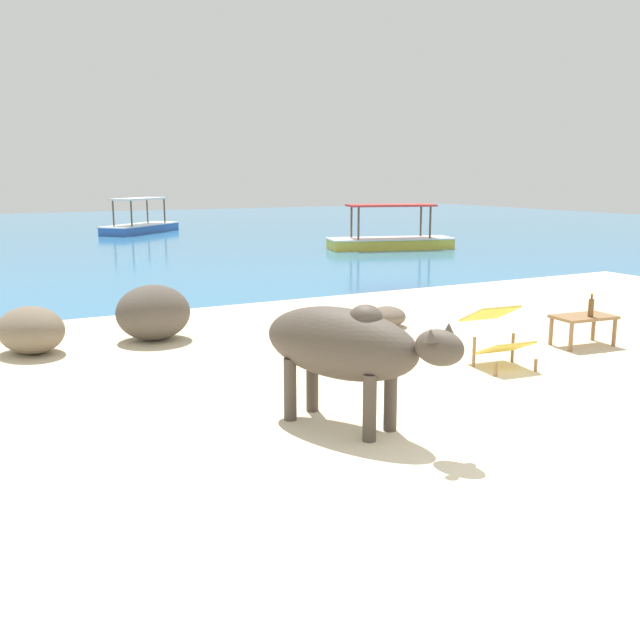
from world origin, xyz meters
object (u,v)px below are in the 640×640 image
Objects in this scene: boat_blue at (140,225)px; cow at (345,345)px; low_bench_table at (583,320)px; boat_yellow at (390,239)px; bottle at (591,307)px; deck_chair_far at (497,332)px.

cow is at bearing 38.40° from boat_blue.
low_bench_table is 0.21× the size of boat_yellow.
cow is at bearing -158.60° from low_bench_table.
boat_blue is (-0.25, 20.85, -0.25)m from bottle.
boat_blue is at bearing 96.60° from low_bench_table.
deck_chair_far is at bearing 86.02° from cow.
cow is 0.49× the size of boat_yellow.
cow is 2.36× the size of low_bench_table.
bottle is 0.08× the size of boat_blue.
bottle is 20.85m from boat_blue.
boat_blue is at bearing 133.55° from boat_yellow.
deck_chair_far is (2.49, 0.91, -0.33)m from cow.
boat_yellow is 1.10× the size of boat_blue.
low_bench_table is 0.98× the size of deck_chair_far.
boat_blue reaches higher than cow.
deck_chair_far is (-1.62, -0.13, -0.12)m from bottle.
boat_blue is (1.37, 20.98, -0.13)m from deck_chair_far.
boat_yellow is at bearing 73.43° from low_bench_table.
cow is 4.24m from bottle.
boat_blue is (3.86, 21.89, -0.46)m from cow.
low_bench_table is at bearing 104.25° from deck_chair_far.
boat_yellow is (4.72, 11.51, -0.25)m from bottle.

